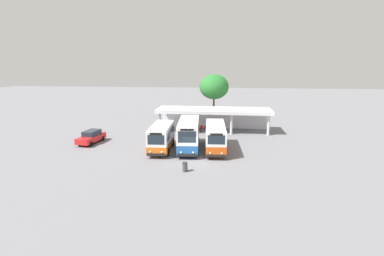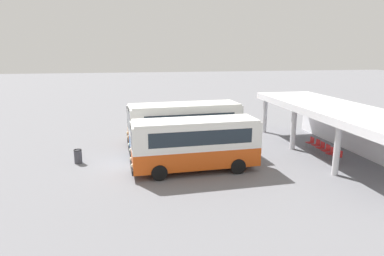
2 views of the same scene
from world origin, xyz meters
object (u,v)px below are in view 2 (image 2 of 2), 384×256
at_px(waiting_chair_fourth_seat, 326,149).
at_px(waiting_chair_fifth_seat, 331,152).
at_px(waiting_chair_middle_seat, 321,147).
at_px(city_bus_second_in_row, 185,127).
at_px(parked_car_flank, 179,110).
at_px(city_bus_nearest_orange, 170,122).
at_px(litter_bin_apron, 78,156).
at_px(waiting_chair_end_by_column, 311,142).
at_px(waiting_chair_second_from_end, 317,144).
at_px(waiting_chair_far_end_seat, 338,155).
at_px(city_bus_middle_cream, 195,143).

distance_m(waiting_chair_fourth_seat, waiting_chair_fifth_seat, 0.67).
xyz_separation_m(waiting_chair_middle_seat, waiting_chair_fourth_seat, (0.66, -0.01, 0.00)).
relative_size(waiting_chair_fourth_seat, waiting_chair_fifth_seat, 1.00).
distance_m(city_bus_second_in_row, parked_car_flank, 12.91).
distance_m(city_bus_nearest_orange, litter_bin_apron, 7.37).
relative_size(city_bus_nearest_orange, waiting_chair_end_by_column, 7.67).
height_order(waiting_chair_second_from_end, litter_bin_apron, litter_bin_apron).
xyz_separation_m(waiting_chair_fifth_seat, waiting_chair_far_end_seat, (0.66, 0.07, 0.00)).
bearing_deg(city_bus_second_in_row, waiting_chair_second_from_end, 84.77).
xyz_separation_m(parked_car_flank, waiting_chair_middle_seat, (14.28, 7.73, -0.31)).
bearing_deg(waiting_chair_middle_seat, litter_bin_apron, -93.74).
bearing_deg(waiting_chair_fifth_seat, waiting_chair_fourth_seat, 173.61).
bearing_deg(waiting_chair_middle_seat, waiting_chair_second_from_end, 175.51).
bearing_deg(city_bus_second_in_row, waiting_chair_fourth_seat, 76.74).
xyz_separation_m(city_bus_middle_cream, waiting_chair_second_from_end, (-2.29, 9.20, -1.20)).
relative_size(parked_car_flank, waiting_chair_middle_seat, 5.27).
height_order(city_bus_middle_cream, litter_bin_apron, city_bus_middle_cream).
height_order(city_bus_nearest_orange, litter_bin_apron, city_bus_nearest_orange).
bearing_deg(waiting_chair_far_end_seat, city_bus_nearest_orange, -123.99).
bearing_deg(city_bus_second_in_row, waiting_chair_end_by_column, 88.82).
xyz_separation_m(waiting_chair_second_from_end, waiting_chair_middle_seat, (0.66, -0.05, 0.00)).
bearing_deg(litter_bin_apron, city_bus_middle_cream, 69.10).
xyz_separation_m(city_bus_second_in_row, city_bus_middle_cream, (3.14, 0.09, -0.22)).
distance_m(parked_car_flank, waiting_chair_end_by_column, 15.09).
distance_m(waiting_chair_middle_seat, litter_bin_apron, 16.20).
xyz_separation_m(parked_car_flank, waiting_chair_fifth_seat, (15.60, 7.65, -0.31)).
bearing_deg(parked_car_flank, waiting_chair_fifth_seat, 26.11).
distance_m(parked_car_flank, litter_bin_apron, 15.69).
xyz_separation_m(city_bus_second_in_row, waiting_chair_middle_seat, (1.51, 9.23, -1.42)).
distance_m(waiting_chair_second_from_end, waiting_chair_fifth_seat, 1.99).
relative_size(city_bus_middle_cream, waiting_chair_second_from_end, 8.79).
bearing_deg(waiting_chair_second_from_end, waiting_chair_middle_seat, -4.49).
bearing_deg(waiting_chair_second_from_end, waiting_chair_end_by_column, -173.98).
bearing_deg(waiting_chair_second_from_end, parked_car_flank, -150.25).
xyz_separation_m(city_bus_second_in_row, waiting_chair_second_from_end, (0.85, 9.29, -1.42)).
xyz_separation_m(city_bus_second_in_row, waiting_chair_far_end_seat, (3.49, 9.22, -1.42)).
bearing_deg(waiting_chair_fifth_seat, waiting_chair_middle_seat, 176.26).
height_order(parked_car_flank, waiting_chair_end_by_column, parked_car_flank).
bearing_deg(waiting_chair_end_by_column, waiting_chair_far_end_seat, -0.01).
distance_m(waiting_chair_fifth_seat, litter_bin_apron, 16.25).
distance_m(city_bus_second_in_row, litter_bin_apron, 7.10).
relative_size(waiting_chair_second_from_end, litter_bin_apron, 0.96).
bearing_deg(waiting_chair_middle_seat, parked_car_flank, -151.56).
height_order(waiting_chair_fifth_seat, litter_bin_apron, litter_bin_apron).
xyz_separation_m(waiting_chair_middle_seat, waiting_chair_far_end_seat, (1.98, -0.02, 0.00)).
bearing_deg(waiting_chair_second_from_end, waiting_chair_fifth_seat, -3.99).
bearing_deg(parked_car_flank, city_bus_second_in_row, -6.69).
bearing_deg(city_bus_nearest_orange, waiting_chair_far_end_seat, 56.01).
height_order(city_bus_nearest_orange, waiting_chair_fourth_seat, city_bus_nearest_orange).
relative_size(city_bus_middle_cream, waiting_chair_fourth_seat, 8.79).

